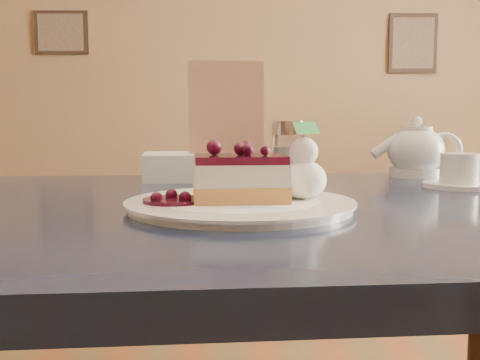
{
  "coord_description": "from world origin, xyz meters",
  "views": [
    {
      "loc": [
        0.19,
        -0.77,
        0.95
      ],
      "look_at": [
        0.19,
        -0.0,
        0.87
      ],
      "focal_mm": 45.0,
      "sensor_mm": 36.0,
      "label": 1
    }
  ],
  "objects_px": {
    "main_table": "(237,260)",
    "tea_set": "(423,156)",
    "dessert_plate": "(240,205)",
    "cheesecake_slice": "(240,179)"
  },
  "relations": [
    {
      "from": "main_table",
      "to": "tea_set",
      "type": "height_order",
      "value": "tea_set"
    },
    {
      "from": "cheesecake_slice",
      "to": "tea_set",
      "type": "relative_size",
      "value": 0.45
    },
    {
      "from": "dessert_plate",
      "to": "tea_set",
      "type": "height_order",
      "value": "tea_set"
    },
    {
      "from": "cheesecake_slice",
      "to": "tea_set",
      "type": "height_order",
      "value": "tea_set"
    },
    {
      "from": "dessert_plate",
      "to": "tea_set",
      "type": "distance_m",
      "value": 0.55
    },
    {
      "from": "dessert_plate",
      "to": "cheesecake_slice",
      "type": "height_order",
      "value": "cheesecake_slice"
    },
    {
      "from": "cheesecake_slice",
      "to": "tea_set",
      "type": "bearing_deg",
      "value": 41.36
    },
    {
      "from": "dessert_plate",
      "to": "cheesecake_slice",
      "type": "relative_size",
      "value": 2.27
    },
    {
      "from": "main_table",
      "to": "tea_set",
      "type": "distance_m",
      "value": 0.53
    },
    {
      "from": "tea_set",
      "to": "dessert_plate",
      "type": "bearing_deg",
      "value": -133.25
    }
  ]
}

